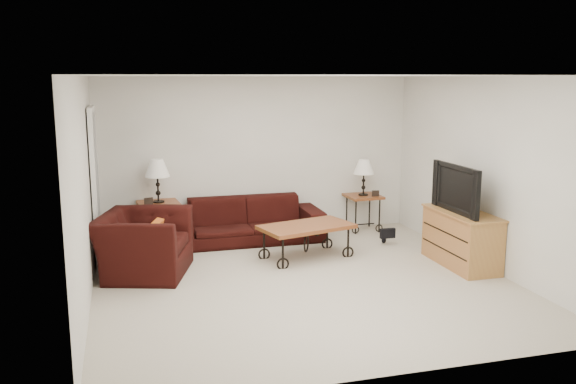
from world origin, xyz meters
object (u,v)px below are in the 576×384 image
object	(u,v)px
side_table_left	(159,223)
lamp_left	(158,181)
coffee_table	(306,241)
backpack	(384,229)
lamp_right	(364,177)
armchair	(143,244)
television	(463,188)
tv_stand	(461,239)
side_table_right	(363,213)
sofa	(248,220)

from	to	relation	value
side_table_left	lamp_left	xyz separation A→B (m)	(0.00, 0.00, 0.65)
coffee_table	backpack	distance (m)	1.42
lamp_right	armchair	distance (m)	3.85
lamp_right	television	size ratio (longest dim) A/B	0.54
side_table_left	armchair	size ratio (longest dim) A/B	0.54
side_table_left	tv_stand	size ratio (longest dim) A/B	0.53
armchair	side_table_right	bearing A→B (deg)	-51.89
side_table_right	side_table_left	bearing A→B (deg)	180.00
side_table_left	lamp_right	world-z (taller)	lamp_right
side_table_left	coffee_table	bearing A→B (deg)	-32.92
lamp_left	lamp_right	xyz separation A→B (m)	(3.28, 0.00, -0.09)
lamp_left	coffee_table	distance (m)	2.41
coffee_table	television	size ratio (longest dim) A/B	1.15
tv_stand	sofa	bearing A→B (deg)	142.30
sofa	coffee_table	distance (m)	1.23
coffee_table	tv_stand	bearing A→B (deg)	-24.62
sofa	side_table_left	world-z (taller)	sofa
sofa	backpack	distance (m)	2.08
side_table_right	tv_stand	size ratio (longest dim) A/B	0.48
lamp_right	backpack	xyz separation A→B (m)	(0.00, -0.84, -0.65)
sofa	coffee_table	xyz separation A→B (m)	(0.61, -1.07, -0.10)
side_table_right	television	world-z (taller)	television
armchair	television	distance (m)	4.21
lamp_right	coffee_table	bearing A→B (deg)	-137.38
side_table_left	lamp_right	distance (m)	3.33
backpack	side_table_right	bearing A→B (deg)	84.48
lamp_left	armchair	bearing A→B (deg)	-101.75
armchair	side_table_left	bearing A→B (deg)	5.47
lamp_left	lamp_right	bearing A→B (deg)	0.00
sofa	tv_stand	xyz separation A→B (m)	(2.50, -1.94, 0.03)
lamp_left	television	xyz separation A→B (m)	(3.80, -2.12, 0.08)
sofa	lamp_left	xyz separation A→B (m)	(-1.32, 0.18, 0.64)
television	backpack	bearing A→B (deg)	-157.86
backpack	armchair	bearing A→B (deg)	-177.42
sofa	tv_stand	size ratio (longest dim) A/B	1.86
coffee_table	armchair	world-z (taller)	armchair
tv_stand	armchair	bearing A→B (deg)	169.58
television	side_table_right	bearing A→B (deg)	-166.21
armchair	backpack	distance (m)	3.61
television	sofa	bearing A→B (deg)	-127.92
sofa	side_table_right	size ratio (longest dim) A/B	3.86
sofa	backpack	bearing A→B (deg)	-18.67
sofa	armchair	distance (m)	1.99
coffee_table	armchair	bearing A→B (deg)	-177.05
sofa	lamp_left	size ratio (longest dim) A/B	3.50
side_table_left	armchair	world-z (taller)	armchair
side_table_right	television	xyz separation A→B (m)	(0.52, -2.12, 0.76)
sofa	lamp_right	world-z (taller)	lamp_right
backpack	tv_stand	bearing A→B (deg)	-72.75
lamp_right	tv_stand	xyz separation A→B (m)	(0.54, -2.12, -0.52)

